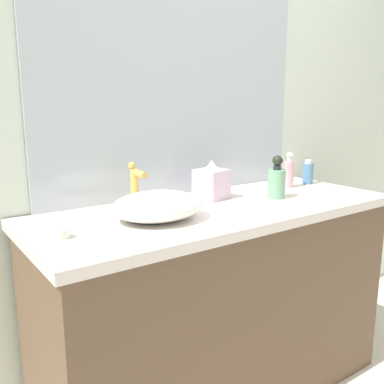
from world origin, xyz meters
TOP-DOWN VIEW (x-y plane):
  - bathroom_wall_rear at (0.00, 0.73)m, footprint 6.00×0.06m
  - vanity_counter at (-0.10, 0.39)m, footprint 1.52×0.59m
  - wall_mirror_panel at (-0.10, 0.69)m, footprint 1.31×0.01m
  - sink_basin at (-0.40, 0.37)m, footprint 0.34×0.28m
  - faucet at (-0.40, 0.53)m, footprint 0.03×0.12m
  - soap_dispenser at (0.42, 0.50)m, footprint 0.05×0.05m
  - lotion_bottle at (0.56, 0.50)m, footprint 0.05×0.05m
  - perfume_bottle at (0.19, 0.37)m, footprint 0.07×0.07m
  - tissue_box at (-0.04, 0.52)m, footprint 0.14×0.14m
  - candle_jar at (-0.75, 0.36)m, footprint 0.06×0.06m

SIDE VIEW (x-z plane):
  - vanity_counter at x=-0.10m, z-range 0.00..0.85m
  - candle_jar at x=-0.75m, z-range 0.85..0.88m
  - sink_basin at x=-0.40m, z-range 0.85..0.95m
  - lotion_bottle at x=0.56m, z-range 0.84..0.96m
  - tissue_box at x=-0.04m, z-range 0.83..1.00m
  - soap_dispenser at x=0.42m, z-range 0.83..1.00m
  - perfume_bottle at x=0.19m, z-range 0.83..1.01m
  - faucet at x=-0.40m, z-range 0.86..1.04m
  - bathroom_wall_rear at x=0.00m, z-range 0.00..2.60m
  - wall_mirror_panel at x=-0.10m, z-range 0.85..2.14m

